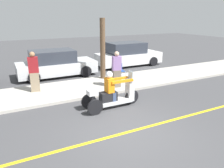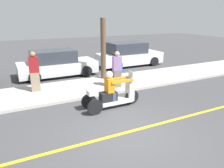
{
  "view_description": "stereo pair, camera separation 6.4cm",
  "coord_description": "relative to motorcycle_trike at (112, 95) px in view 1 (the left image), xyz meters",
  "views": [
    {
      "loc": [
        -3.16,
        -5.13,
        3.46
      ],
      "look_at": [
        0.45,
        1.94,
        0.97
      ],
      "focal_mm": 35.0,
      "sensor_mm": 36.0,
      "label": 1
    },
    {
      "loc": [
        -3.1,
        -5.16,
        3.46
      ],
      "look_at": [
        0.45,
        1.94,
        0.97
      ],
      "focal_mm": 35.0,
      "sensor_mm": 36.0,
      "label": 2
    }
  ],
  "objects": [
    {
      "name": "parked_car_lot_center",
      "position": [
        4.46,
        6.23,
        0.25
      ],
      "size": [
        4.64,
        2.05,
        1.66
      ],
      "color": "silver",
      "rests_on": "ground"
    },
    {
      "name": "motorcycle_trike",
      "position": [
        0.0,
        0.0,
        0.0
      ],
      "size": [
        2.34,
        0.74,
        1.48
      ],
      "color": "black",
      "rests_on": "ground"
    },
    {
      "name": "lane_stripe",
      "position": [
        -0.01,
        -1.94,
        -0.53
      ],
      "size": [
        24.0,
        0.12,
        0.01
      ],
      "color": "gold",
      "rests_on": "ground"
    },
    {
      "name": "sidewalk_strip",
      "position": [
        -0.46,
        2.66,
        -0.47
      ],
      "size": [
        28.0,
        2.8,
        0.12
      ],
      "color": "#B2ADA3",
      "rests_on": "ground"
    },
    {
      "name": "spectator_mid_group",
      "position": [
        -2.42,
        3.03,
        0.47
      ],
      "size": [
        0.46,
        0.31,
        1.83
      ],
      "color": "gray",
      "rests_on": "sidewalk_strip"
    },
    {
      "name": "ground_plane",
      "position": [
        -0.46,
        -1.94,
        -0.53
      ],
      "size": [
        60.0,
        60.0,
        0.0
      ],
      "primitive_type": "plane",
      "color": "#424244"
    },
    {
      "name": "folding_chair_curbside",
      "position": [
        2.06,
        3.16,
        0.1
      ],
      "size": [
        0.5,
        0.5,
        0.82
      ],
      "color": "#A5A8AD",
      "rests_on": "sidewalk_strip"
    },
    {
      "name": "spectator_by_tree",
      "position": [
        1.21,
        1.89,
        0.43
      ],
      "size": [
        0.45,
        0.31,
        1.74
      ],
      "color": "#726656",
      "rests_on": "sidewalk_strip"
    },
    {
      "name": "tree_trunk",
      "position": [
        1.28,
        3.62,
        1.21
      ],
      "size": [
        0.28,
        0.28,
        3.23
      ],
      "color": "brown",
      "rests_on": "sidewalk_strip"
    },
    {
      "name": "parked_car_lot_far",
      "position": [
        -0.84,
        5.69,
        0.2
      ],
      "size": [
        4.5,
        2.1,
        1.55
      ],
      "color": "silver",
      "rests_on": "ground"
    }
  ]
}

